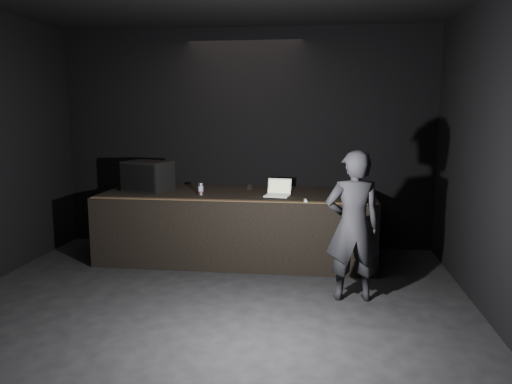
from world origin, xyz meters
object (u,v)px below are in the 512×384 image
Objects in this scene: stage_monitor at (148,176)px; person at (353,226)px; laptop at (278,191)px; stage_riser at (238,225)px; beer_can at (201,189)px.

person reaches higher than stage_monitor.
stage_monitor reaches higher than laptop.
stage_monitor is 0.45× the size of person.
person is (1.60, -1.51, 0.38)m from stage_riser.
stage_monitor is at bearing 179.80° from stage_riser.
stage_monitor is 2.03m from laptop.
stage_riser is at bearing 19.60° from stage_monitor.
beer_can is at bearing -166.79° from laptop.
stage_riser is at bearing -50.17° from person.
stage_riser is 22.72× the size of beer_can.
stage_monitor is 2.05× the size of laptop.
person is (2.10, -1.22, -0.20)m from beer_can.
person is at bearing -7.01° from stage_monitor.
person is (2.99, -1.51, -0.34)m from stage_monitor.
laptop is 1.12m from beer_can.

